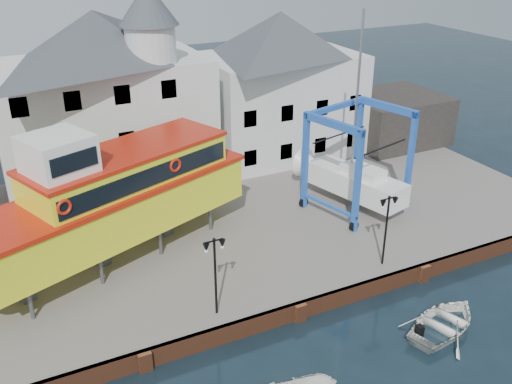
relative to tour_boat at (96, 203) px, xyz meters
name	(u,v)px	position (x,y,z in m)	size (l,w,h in m)	color
ground	(299,320)	(7.93, -8.06, -4.78)	(140.00, 140.00, 0.00)	#16242C
hardstanding	(216,219)	(7.93, 2.94, -4.28)	(44.00, 22.00, 1.00)	slate
quay_wall	(299,311)	(7.93, -7.95, -4.28)	(44.00, 0.47, 1.00)	brown
building_white_main	(104,99)	(3.06, 10.33, 2.56)	(14.00, 8.30, 14.00)	silver
building_white_right	(280,85)	(16.93, 10.94, 1.82)	(12.00, 8.00, 11.20)	silver
shed_dark	(392,118)	(26.93, 8.94, -1.78)	(8.00, 7.00, 4.00)	#272422
lamp_post_left	(215,257)	(3.93, -6.86, -0.61)	(1.12, 0.32, 4.20)	black
lamp_post_right	(388,213)	(13.93, -6.86, -0.61)	(1.12, 0.32, 4.20)	black
tour_boat	(96,203)	(0.00, 0.00, 0.00)	(18.72, 10.89, 8.02)	#59595E
travel_lift	(347,174)	(16.46, 0.46, -1.66)	(6.90, 8.67, 12.69)	blue
motorboat_b	(444,329)	(14.00, -11.82, -4.78)	(3.37, 4.71, 0.98)	white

